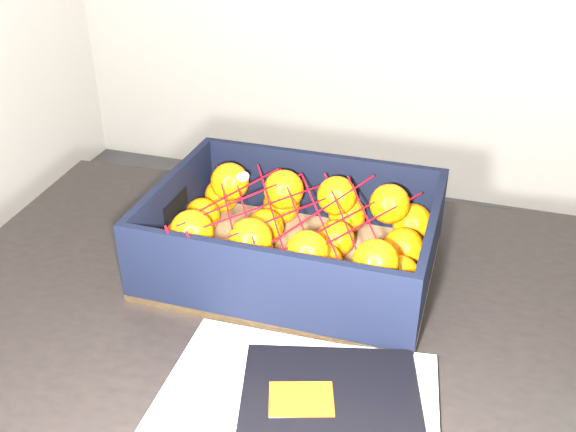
% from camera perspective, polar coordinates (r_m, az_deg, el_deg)
% --- Properties ---
extents(table, '(1.25, 0.88, 0.75)m').
position_cam_1_polar(table, '(0.99, 3.45, -13.87)').
color(table, black).
rests_on(table, ground).
extents(magazine_stack, '(0.36, 0.33, 0.02)m').
position_cam_1_polar(magazine_stack, '(0.78, 1.48, -17.67)').
color(magazine_stack, silver).
rests_on(magazine_stack, table).
extents(produce_crate, '(0.42, 0.31, 0.13)m').
position_cam_1_polar(produce_crate, '(1.01, 0.51, -2.61)').
color(produce_crate, olive).
rests_on(produce_crate, table).
extents(clementine_heap, '(0.40, 0.30, 0.11)m').
position_cam_1_polar(clementine_heap, '(1.00, 0.60, -1.60)').
color(clementine_heap, orange).
rests_on(clementine_heap, produce_crate).
extents(mesh_net, '(0.35, 0.28, 0.09)m').
position_cam_1_polar(mesh_net, '(0.97, -0.08, 0.40)').
color(mesh_net, red).
rests_on(mesh_net, clementine_heap).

